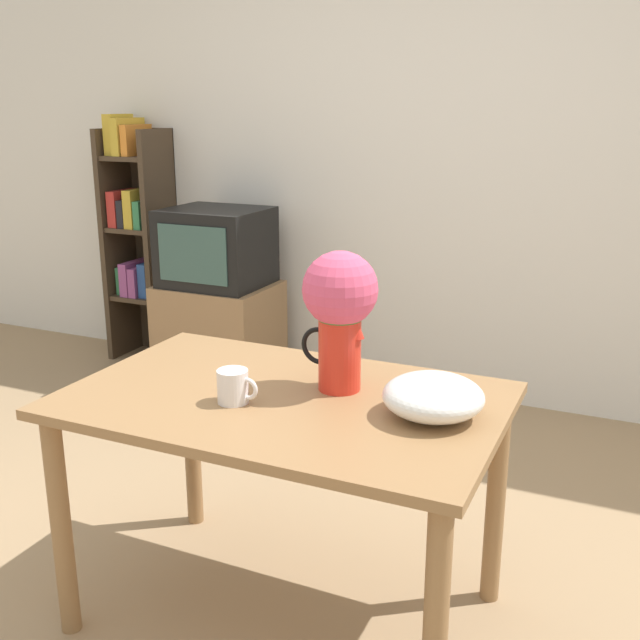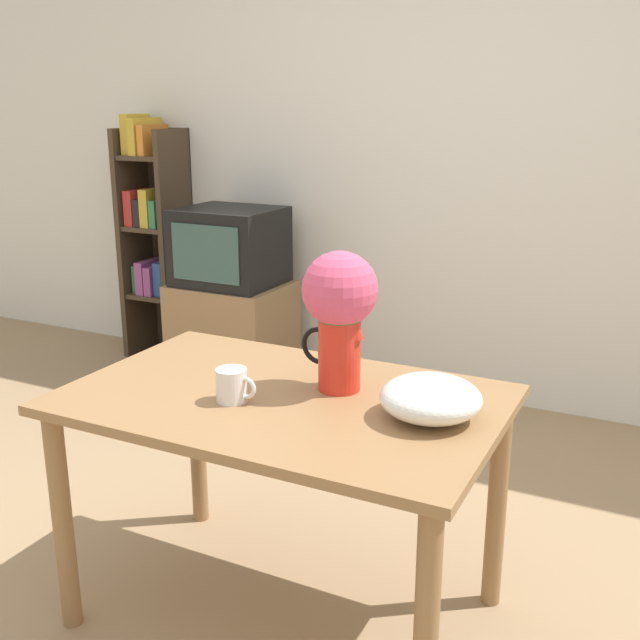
% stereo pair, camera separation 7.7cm
% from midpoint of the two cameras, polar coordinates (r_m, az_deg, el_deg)
% --- Properties ---
extents(ground_plane, '(12.00, 12.00, 0.00)m').
position_cam_midpoint_polar(ground_plane, '(2.62, -6.33, -20.33)').
color(ground_plane, '#9E7F5B').
extents(wall_back, '(8.00, 0.05, 2.60)m').
position_cam_midpoint_polar(wall_back, '(4.02, 8.50, 12.32)').
color(wall_back, silver).
rests_on(wall_back, ground_plane).
extents(table, '(1.26, 0.80, 0.74)m').
position_cam_midpoint_polar(table, '(2.23, -3.74, -8.35)').
color(table, olive).
rests_on(table, ground_plane).
extents(flower_vase, '(0.23, 0.22, 0.42)m').
position_cam_midpoint_polar(flower_vase, '(2.15, 0.50, 1.14)').
color(flower_vase, red).
rests_on(flower_vase, table).
extents(coffee_mug, '(0.12, 0.09, 0.10)m').
position_cam_midpoint_polar(coffee_mug, '(2.14, -7.61, -5.05)').
color(coffee_mug, white).
rests_on(coffee_mug, table).
extents(white_bowl, '(0.28, 0.28, 0.11)m').
position_cam_midpoint_polar(white_bowl, '(2.04, 7.55, -5.81)').
color(white_bowl, white).
rests_on(white_bowl, table).
extents(tv_stand, '(0.61, 0.50, 0.59)m').
position_cam_midpoint_polar(tv_stand, '(4.29, -8.14, -1.12)').
color(tv_stand, '#8E6B47').
rests_on(tv_stand, ground_plane).
extents(tv_set, '(0.53, 0.47, 0.42)m').
position_cam_midpoint_polar(tv_set, '(4.17, -8.43, 5.52)').
color(tv_set, black).
rests_on(tv_set, tv_stand).
extents(bookshelf, '(0.36, 0.32, 1.50)m').
position_cam_midpoint_polar(bookshelf, '(4.77, -14.07, 6.55)').
color(bookshelf, '#423323').
rests_on(bookshelf, ground_plane).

